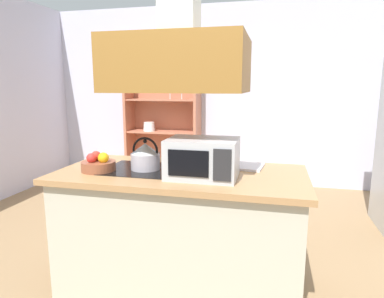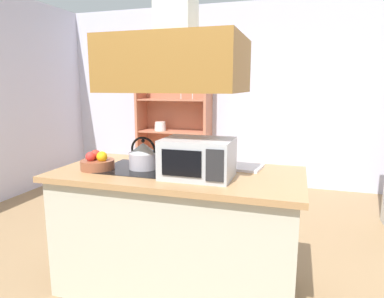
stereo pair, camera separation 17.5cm
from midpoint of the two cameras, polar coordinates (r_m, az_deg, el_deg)
ground_plane at (r=2.76m, az=1.34°, el=-22.35°), size 7.80×7.80×0.00m
wall_back at (r=5.27m, az=10.55°, el=8.78°), size 6.00×0.12×2.70m
kitchen_island at (r=2.56m, az=-0.38°, el=-13.52°), size 1.76×0.86×0.90m
range_hood at (r=2.35m, az=-0.42°, el=16.71°), size 0.90×0.70×1.24m
dish_cabinet at (r=5.35m, az=-2.04°, el=3.92°), size 1.15×0.40×1.98m
kettle at (r=2.48m, az=-6.20°, el=-1.11°), size 0.21×0.21×0.24m
cutting_board at (r=2.56m, az=9.77°, el=-2.94°), size 0.37×0.28×0.02m
microwave at (r=2.23m, az=3.22°, el=-1.59°), size 0.46×0.35×0.26m
fruit_bowl at (r=2.53m, az=-13.77°, el=-2.28°), size 0.24×0.24×0.14m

